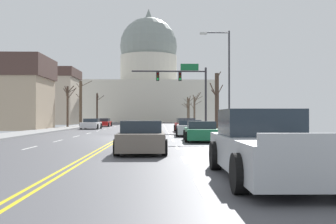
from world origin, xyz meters
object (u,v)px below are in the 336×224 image
(sedan_near_00, at_px, (186,125))
(sedan_near_03, at_px, (142,138))
(sedan_oncoming_00, at_px, (91,124))
(pedestrian_01, at_px, (230,121))
(signal_gantry, at_px, (185,83))
(pedestrian_00, at_px, (251,123))
(bicycle_parked, at_px, (225,129))
(sedan_near_02, at_px, (201,132))
(pickup_truck_near_04, at_px, (266,147))
(sedan_oncoming_01, at_px, (104,123))
(street_lamp_right, at_px, (225,73))
(sedan_near_01, at_px, (190,128))

(sedan_near_00, bearing_deg, sedan_near_03, -98.88)
(sedan_oncoming_00, bearing_deg, pedestrian_01, -43.37)
(sedan_oncoming_00, bearing_deg, signal_gantry, -23.72)
(pedestrian_00, bearing_deg, bicycle_parked, 107.51)
(sedan_near_02, height_order, pedestrian_01, pedestrian_01)
(pickup_truck_near_04, xyz_separation_m, bicycle_parked, (2.59, 21.02, -0.26))
(sedan_oncoming_01, bearing_deg, sedan_near_02, -72.22)
(sedan_near_02, height_order, bicycle_parked, sedan_near_02)
(sedan_near_02, bearing_deg, street_lamp_right, 69.25)
(pedestrian_01, relative_size, bicycle_parked, 0.98)
(street_lamp_right, height_order, sedan_near_01, street_lamp_right)
(sedan_oncoming_00, relative_size, sedan_oncoming_01, 0.92)
(sedan_near_01, xyz_separation_m, sedan_near_02, (0.18, -6.34, -0.01))
(pickup_truck_near_04, xyz_separation_m, pedestrian_01, (3.41, 23.03, 0.36))
(sedan_near_00, bearing_deg, sedan_oncoming_01, 118.96)
(sedan_near_03, relative_size, sedan_oncoming_01, 0.90)
(sedan_near_01, distance_m, pedestrian_00, 5.05)
(sedan_near_00, relative_size, pickup_truck_near_04, 0.82)
(signal_gantry, xyz_separation_m, sedan_near_02, (-0.23, -17.46, -4.46))
(sedan_near_01, bearing_deg, sedan_near_03, -102.64)
(street_lamp_right, bearing_deg, pedestrian_00, -74.21)
(sedan_near_02, relative_size, sedan_oncoming_01, 0.96)
(pedestrian_01, distance_m, bicycle_parked, 2.25)
(sedan_oncoming_01, relative_size, pedestrian_00, 2.87)
(street_lamp_right, xyz_separation_m, sedan_near_01, (-2.90, -0.85, -4.37))
(sedan_near_00, xyz_separation_m, sedan_oncoming_01, (-10.46, 18.90, -0.06))
(street_lamp_right, xyz_separation_m, pedestrian_00, (1.10, -3.88, -3.90))
(sedan_oncoming_00, xyz_separation_m, sedan_oncoming_01, (-0.04, 10.41, -0.02))
(street_lamp_right, relative_size, sedan_near_00, 1.72)
(sedan_oncoming_01, distance_m, pedestrian_00, 32.52)
(pickup_truck_near_04, height_order, bicycle_parked, pickup_truck_near_04)
(street_lamp_right, distance_m, pedestrian_01, 4.32)
(signal_gantry, height_order, sedan_near_01, signal_gantry)
(signal_gantry, relative_size, sedan_near_03, 1.86)
(signal_gantry, relative_size, pedestrian_00, 4.83)
(pickup_truck_near_04, bearing_deg, sedan_oncoming_00, 106.13)
(sedan_near_00, relative_size, sedan_oncoming_01, 1.00)
(sedan_oncoming_01, height_order, pedestrian_01, pedestrian_01)
(street_lamp_right, distance_m, bicycle_parked, 4.46)
(signal_gantry, bearing_deg, pickup_truck_near_04, -90.33)
(signal_gantry, relative_size, street_lamp_right, 0.97)
(pedestrian_01, bearing_deg, sedan_near_03, -112.29)
(street_lamp_right, bearing_deg, sedan_near_02, -110.75)
(pickup_truck_near_04, distance_m, pedestrian_01, 23.28)
(sedan_oncoming_00, distance_m, pedestrian_00, 23.59)
(signal_gantry, xyz_separation_m, sedan_oncoming_01, (-10.66, 15.07, -4.48))
(pedestrian_00, bearing_deg, pickup_truck_near_04, -102.29)
(sedan_near_02, distance_m, pedestrian_00, 5.07)
(sedan_near_00, height_order, pickup_truck_near_04, pickup_truck_near_04)
(signal_gantry, distance_m, bicycle_parked, 11.62)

